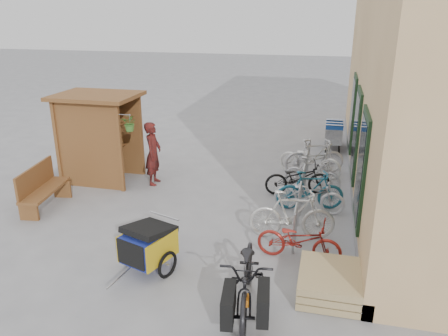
% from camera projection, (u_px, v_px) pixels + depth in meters
% --- Properties ---
extents(ground, '(80.00, 80.00, 0.00)m').
position_uv_depth(ground, '(185.00, 234.00, 9.25)').
color(ground, gray).
extents(kiosk, '(2.49, 1.65, 2.40)m').
position_uv_depth(kiosk, '(96.00, 126.00, 11.71)').
color(kiosk, brown).
rests_on(kiosk, ground).
extents(bike_rack, '(0.05, 5.35, 0.86)m').
position_uv_depth(bike_rack, '(303.00, 180.00, 10.76)').
color(bike_rack, '#A5A8AD').
rests_on(bike_rack, ground).
extents(pallet_stack, '(1.00, 1.20, 0.40)m').
position_uv_depth(pallet_stack, '(329.00, 282.00, 7.24)').
color(pallet_stack, tan).
rests_on(pallet_stack, ground).
extents(bench, '(0.71, 1.70, 1.04)m').
position_uv_depth(bench, '(42.00, 187.00, 10.30)').
color(bench, brown).
rests_on(bench, ground).
extents(shopping_carts, '(0.58, 1.61, 1.04)m').
position_uv_depth(shopping_carts, '(334.00, 131.00, 14.75)').
color(shopping_carts, silver).
rests_on(shopping_carts, ground).
extents(child_trailer, '(1.04, 1.60, 0.93)m').
position_uv_depth(child_trailer, '(148.00, 244.00, 7.83)').
color(child_trailer, '#1B2E99').
rests_on(child_trailer, ground).
extents(cargo_bike, '(1.02, 2.22, 1.12)m').
position_uv_depth(cargo_bike, '(248.00, 278.00, 6.75)').
color(cargo_bike, black).
rests_on(cargo_bike, ground).
extents(person_kiosk, '(0.45, 0.65, 1.71)m').
position_uv_depth(person_kiosk, '(153.00, 153.00, 11.67)').
color(person_kiosk, maroon).
rests_on(person_kiosk, ground).
extents(bike_0, '(1.64, 0.70, 0.84)m').
position_uv_depth(bike_0, '(299.00, 240.00, 8.15)').
color(bike_0, maroon).
rests_on(bike_0, ground).
extents(bike_1, '(1.81, 0.75, 1.05)m').
position_uv_depth(bike_1, '(292.00, 215.00, 8.92)').
color(bike_1, silver).
rests_on(bike_1, ground).
extents(bike_2, '(1.70, 0.75, 0.87)m').
position_uv_depth(bike_2, '(309.00, 194.00, 10.15)').
color(bike_2, '#BBBABF').
rests_on(bike_2, ground).
extents(bike_3, '(1.65, 0.80, 0.95)m').
position_uv_depth(bike_3, '(310.00, 190.00, 10.26)').
color(bike_3, '#1D5B74').
rests_on(bike_3, ground).
extents(bike_4, '(1.77, 1.02, 0.88)m').
position_uv_depth(bike_4, '(298.00, 178.00, 11.10)').
color(bike_4, black).
rests_on(bike_4, ground).
extents(bike_5, '(1.55, 0.74, 0.90)m').
position_uv_depth(bike_5, '(312.00, 174.00, 11.35)').
color(bike_5, '#BBBABF').
rests_on(bike_5, ground).
extents(bike_6, '(1.93, 1.15, 0.96)m').
position_uv_depth(bike_6, '(310.00, 160.00, 12.36)').
color(bike_6, silver).
rests_on(bike_6, ground).
extents(bike_7, '(1.80, 1.03, 1.04)m').
position_uv_depth(bike_7, '(314.00, 157.00, 12.48)').
color(bike_7, '#BBBABF').
rests_on(bike_7, ground).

